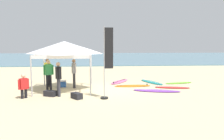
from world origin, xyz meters
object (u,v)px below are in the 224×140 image
(surfboard_purple, at_px, (156,91))
(gear_bag_by_pole, at_px, (77,96))
(banner_flag, at_px, (107,66))
(person_grey, at_px, (74,71))
(person_black, at_px, (58,77))
(cooler_box, at_px, (62,84))
(surfboard_orange, at_px, (133,86))
(gear_bag_near_tent, at_px, (50,93))
(surfboard_lime, at_px, (179,83))
(surfboard_pink, at_px, (120,82))
(person_red, at_px, (24,85))
(surfboard_red, at_px, (172,87))
(canopy_tent, at_px, (64,48))
(person_green, at_px, (49,73))
(surfboard_teal, at_px, (151,82))
(person_yellow, at_px, (48,71))

(surfboard_purple, bearing_deg, gear_bag_by_pole, -162.29)
(banner_flag, bearing_deg, person_grey, 122.14)
(person_black, xyz_separation_m, cooler_box, (-0.20, 2.52, -0.79))
(surfboard_orange, bearing_deg, gear_bag_near_tent, -153.40)
(person_grey, bearing_deg, cooler_box, 152.87)
(surfboard_purple, distance_m, person_grey, 4.88)
(surfboard_lime, distance_m, gear_bag_near_tent, 8.40)
(surfboard_pink, height_order, person_red, person_red)
(surfboard_pink, bearing_deg, gear_bag_by_pole, -119.58)
(surfboard_lime, height_order, person_red, person_red)
(surfboard_lime, bearing_deg, surfboard_purple, -132.68)
(surfboard_orange, distance_m, surfboard_pink, 1.74)
(person_grey, bearing_deg, surfboard_red, -4.79)
(canopy_tent, height_order, person_green, canopy_tent)
(surfboard_teal, xyz_separation_m, gear_bag_near_tent, (-6.06, -3.55, 0.10))
(surfboard_red, distance_m, surfboard_teal, 2.10)
(surfboard_lime, relative_size, surfboard_purple, 0.76)
(canopy_tent, bearing_deg, surfboard_pink, 36.12)
(surfboard_purple, height_order, person_yellow, person_yellow)
(surfboard_lime, distance_m, cooler_box, 7.59)
(surfboard_purple, relative_size, surfboard_teal, 1.12)
(surfboard_teal, xyz_separation_m, person_red, (-7.23, -3.90, 0.62))
(surfboard_orange, relative_size, person_yellow, 1.32)
(surfboard_pink, bearing_deg, surfboard_red, -39.11)
(person_grey, bearing_deg, surfboard_purple, -16.12)
(person_grey, relative_size, person_red, 1.43)
(person_green, xyz_separation_m, person_red, (-0.83, -1.80, -0.33))
(canopy_tent, bearing_deg, person_yellow, 136.85)
(person_green, bearing_deg, person_yellow, 104.04)
(surfboard_lime, relative_size, banner_flag, 0.59)
(surfboard_lime, relative_size, surfboard_red, 0.96)
(cooler_box, bearing_deg, surfboard_pink, 21.40)
(gear_bag_near_tent, xyz_separation_m, cooler_box, (0.24, 2.46, 0.06))
(canopy_tent, xyz_separation_m, surfboard_pink, (3.37, 2.46, -2.35))
(surfboard_pink, distance_m, person_red, 6.67)
(person_green, distance_m, gear_bag_near_tent, 1.71)
(person_grey, relative_size, cooler_box, 3.42)
(surfboard_red, xyz_separation_m, person_yellow, (-7.40, 0.97, 0.95))
(surfboard_lime, relative_size, gear_bag_by_pole, 3.35)
(banner_flag, bearing_deg, person_black, 163.64)
(surfboard_teal, height_order, banner_flag, banner_flag)
(surfboard_orange, xyz_separation_m, person_red, (-5.72, -2.64, 0.62))
(surfboard_purple, bearing_deg, person_green, 173.11)
(surfboard_pink, bearing_deg, surfboard_purple, -62.02)
(canopy_tent, height_order, banner_flag, banner_flag)
(surfboard_orange, height_order, cooler_box, cooler_box)
(surfboard_orange, relative_size, cooler_box, 4.50)
(canopy_tent, height_order, gear_bag_near_tent, canopy_tent)
(person_green, bearing_deg, gear_bag_near_tent, -77.20)
(person_red, bearing_deg, surfboard_purple, 9.08)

